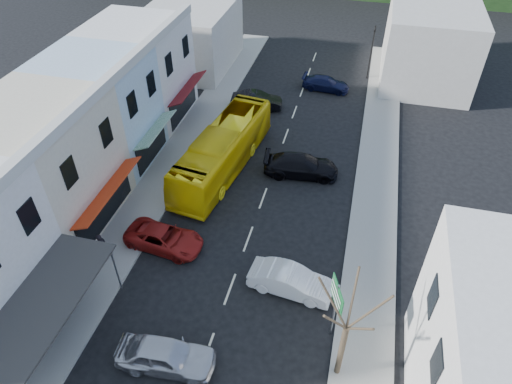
# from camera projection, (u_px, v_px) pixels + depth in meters

# --- Properties ---
(ground) EXTENTS (120.00, 120.00, 0.00)m
(ground) POSITION_uv_depth(u_px,v_px,m) (230.00, 289.00, 25.54)
(ground) COLOR black
(ground) RESTS_ON ground
(sidewalk_left) EXTENTS (3.00, 52.00, 0.15)m
(sidewalk_left) POSITION_uv_depth(u_px,v_px,m) (172.00, 165.00, 34.29)
(sidewalk_left) COLOR gray
(sidewalk_left) RESTS_ON ground
(sidewalk_right) EXTENTS (3.00, 52.00, 0.15)m
(sidewalk_right) POSITION_uv_depth(u_px,v_px,m) (375.00, 196.00, 31.50)
(sidewalk_right) COLOR gray
(sidewalk_right) RESTS_ON ground
(shopfront_row) EXTENTS (8.25, 30.00, 8.00)m
(shopfront_row) POSITION_uv_depth(u_px,v_px,m) (62.00, 149.00, 28.98)
(shopfront_row) COLOR silver
(shopfront_row) RESTS_ON ground
(distant_block_left) EXTENTS (8.00, 10.00, 6.00)m
(distant_block_left) POSITION_uv_depth(u_px,v_px,m) (191.00, 37.00, 45.82)
(distant_block_left) COLOR #B7B2A8
(distant_block_left) RESTS_ON ground
(distant_block_right) EXTENTS (8.00, 12.00, 7.00)m
(distant_block_right) POSITION_uv_depth(u_px,v_px,m) (429.00, 42.00, 43.45)
(distant_block_right) COLOR #B7B2A8
(distant_block_right) RESTS_ON ground
(bus) EXTENTS (4.07, 11.83, 3.10)m
(bus) POSITION_uv_depth(u_px,v_px,m) (223.00, 151.00, 33.05)
(bus) COLOR yellow
(bus) RESTS_ON ground
(car_silver) EXTENTS (4.52, 2.12, 1.40)m
(car_silver) POSITION_uv_depth(u_px,v_px,m) (166.00, 356.00, 21.64)
(car_silver) COLOR silver
(car_silver) RESTS_ON ground
(car_white) EXTENTS (4.56, 2.25, 1.40)m
(car_white) POSITION_uv_depth(u_px,v_px,m) (291.00, 282.00, 25.05)
(car_white) COLOR white
(car_white) RESTS_ON ground
(car_red) EXTENTS (4.78, 2.40, 1.40)m
(car_red) POSITION_uv_depth(u_px,v_px,m) (164.00, 238.00, 27.60)
(car_red) COLOR maroon
(car_red) RESTS_ON ground
(car_black_near) EXTENTS (4.69, 2.36, 1.40)m
(car_black_near) POSITION_uv_depth(u_px,v_px,m) (301.00, 166.00, 33.08)
(car_black_near) COLOR black
(car_black_near) RESTS_ON ground
(car_black_far) EXTENTS (4.60, 2.38, 1.40)m
(car_black_far) POSITION_uv_depth(u_px,v_px,m) (257.00, 101.00, 40.44)
(car_black_far) COLOR black
(car_black_far) RESTS_ON ground
(car_navy_far) EXTENTS (4.61, 2.13, 1.40)m
(car_navy_far) POSITION_uv_depth(u_px,v_px,m) (326.00, 83.00, 43.08)
(car_navy_far) COLOR #0E1233
(car_navy_far) RESTS_ON ground
(pedestrian_left) EXTENTS (0.50, 0.66, 1.70)m
(pedestrian_left) POSITION_uv_depth(u_px,v_px,m) (103.00, 247.00, 26.60)
(pedestrian_left) COLOR black
(pedestrian_left) RESTS_ON sidewalk_left
(direction_sign) EXTENTS (1.37, 1.88, 3.89)m
(direction_sign) POSITION_uv_depth(u_px,v_px,m) (334.00, 311.00, 22.14)
(direction_sign) COLOR #135C29
(direction_sign) RESTS_ON ground
(street_tree) EXTENTS (2.40, 2.40, 7.41)m
(street_tree) POSITION_uv_depth(u_px,v_px,m) (346.00, 328.00, 19.37)
(street_tree) COLOR #33281D
(street_tree) RESTS_ON ground
(traffic_signal) EXTENTS (0.54, 1.06, 5.25)m
(traffic_signal) POSITION_uv_depth(u_px,v_px,m) (371.00, 53.00, 43.70)
(traffic_signal) COLOR black
(traffic_signal) RESTS_ON ground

